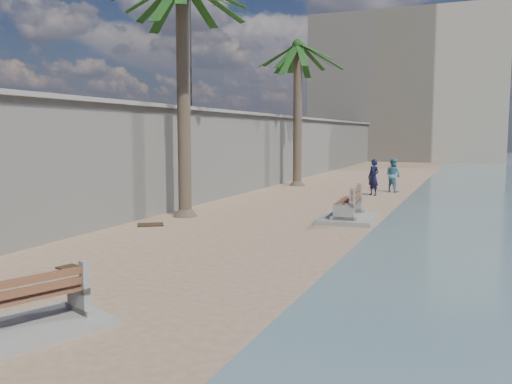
% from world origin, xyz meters
% --- Properties ---
extents(ground_plane, '(140.00, 140.00, 0.00)m').
position_xyz_m(ground_plane, '(0.00, 0.00, 0.00)').
color(ground_plane, '#9F7E61').
extents(seawall, '(0.45, 70.00, 3.50)m').
position_xyz_m(seawall, '(-5.20, 20.00, 1.75)').
color(seawall, gray).
rests_on(seawall, ground_plane).
extents(wall_cap, '(0.80, 70.00, 0.12)m').
position_xyz_m(wall_cap, '(-5.20, 20.00, 3.55)').
color(wall_cap, gray).
rests_on(wall_cap, seawall).
extents(end_building, '(18.00, 12.00, 14.00)m').
position_xyz_m(end_building, '(-2.00, 52.00, 7.00)').
color(end_building, '#B7AA93').
rests_on(end_building, ground_plane).
extents(bench_near, '(1.94, 2.27, 0.80)m').
position_xyz_m(bench_near, '(-0.89, -0.08, 0.35)').
color(bench_near, gray).
rests_on(bench_near, ground_plane).
extents(bench_far, '(1.78, 2.48, 0.99)m').
position_xyz_m(bench_far, '(0.99, 10.85, 0.43)').
color(bench_far, gray).
rests_on(bench_far, ground_plane).
extents(palm_back, '(5.00, 5.00, 7.92)m').
position_xyz_m(palm_back, '(-3.85, 20.79, 6.91)').
color(palm_back, brown).
rests_on(palm_back, ground_plane).
extents(streetlight, '(0.28, 0.28, 5.12)m').
position_xyz_m(streetlight, '(-5.10, 12.00, 6.64)').
color(streetlight, '#2D2D33').
rests_on(streetlight, wall_cap).
extents(person_a, '(0.78, 0.73, 1.79)m').
position_xyz_m(person_a, '(0.51, 17.92, 0.90)').
color(person_a, '#131536').
rests_on(person_a, ground_plane).
extents(person_b, '(1.04, 0.99, 1.71)m').
position_xyz_m(person_b, '(1.11, 19.55, 0.85)').
color(person_b, teal).
rests_on(person_b, ground_plane).
extents(debris_c, '(0.95, 0.90, 0.03)m').
position_xyz_m(debris_c, '(-4.14, 7.78, 0.01)').
color(debris_c, '#382616').
rests_on(debris_c, ground_plane).
extents(debris_d, '(0.56, 0.50, 0.03)m').
position_xyz_m(debris_d, '(-2.79, 2.86, 0.01)').
color(debris_d, '#382616').
rests_on(debris_d, ground_plane).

